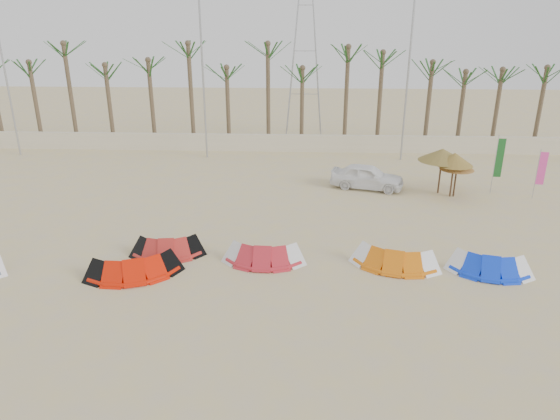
# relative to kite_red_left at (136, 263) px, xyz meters

# --- Properties ---
(ground) EXTENTS (120.00, 120.00, 0.00)m
(ground) POSITION_rel_kite_red_left_xyz_m (5.49, -2.20, -0.42)
(ground) COLOR tan
(ground) RESTS_ON ground
(boundary_wall) EXTENTS (60.00, 0.30, 1.30)m
(boundary_wall) POSITION_rel_kite_red_left_xyz_m (5.49, 19.80, 0.23)
(boundary_wall) COLOR beige
(boundary_wall) RESTS_ON ground
(palm_line) EXTENTS (52.00, 4.00, 7.70)m
(palm_line) POSITION_rel_kite_red_left_xyz_m (6.16, 21.30, 6.02)
(palm_line) COLOR brown
(palm_line) RESTS_ON ground
(lamp_a) EXTENTS (1.25, 0.14, 11.00)m
(lamp_a) POSITION_rel_kite_red_left_xyz_m (-14.47, 17.80, 5.35)
(lamp_a) COLOR #A5A8AD
(lamp_a) RESTS_ON ground
(lamp_b) EXTENTS (1.25, 0.14, 11.00)m
(lamp_b) POSITION_rel_kite_red_left_xyz_m (-0.47, 17.80, 5.35)
(lamp_b) COLOR #A5A8AD
(lamp_b) RESTS_ON ground
(lamp_c) EXTENTS (1.25, 0.14, 11.00)m
(lamp_c) POSITION_rel_kite_red_left_xyz_m (13.53, 17.80, 5.35)
(lamp_c) COLOR #A5A8AD
(lamp_c) RESTS_ON ground
(pylon) EXTENTS (3.00, 3.00, 14.00)m
(pylon) POSITION_rel_kite_red_left_xyz_m (6.49, 25.80, -0.42)
(pylon) COLOR #A5A8AD
(pylon) RESTS_ON ground
(kite_red_left) EXTENTS (3.92, 2.53, 0.90)m
(kite_red_left) POSITION_rel_kite_red_left_xyz_m (0.00, 0.00, 0.00)
(kite_red_left) COLOR red
(kite_red_left) RESTS_ON ground
(kite_red_mid) EXTENTS (3.16, 1.82, 0.90)m
(kite_red_mid) POSITION_rel_kite_red_left_xyz_m (0.83, 1.81, -0.00)
(kite_red_mid) COLOR red
(kite_red_mid) RESTS_ON ground
(kite_red_right) EXTENTS (3.32, 1.64, 0.90)m
(kite_red_right) POSITION_rel_kite_red_left_xyz_m (4.95, 1.34, -0.00)
(kite_red_right) COLOR red
(kite_red_right) RESTS_ON ground
(kite_orange) EXTENTS (3.71, 2.31, 0.90)m
(kite_orange) POSITION_rel_kite_red_left_xyz_m (10.26, 1.23, -0.00)
(kite_orange) COLOR orange
(kite_orange) RESTS_ON ground
(kite_blue) EXTENTS (3.38, 2.15, 0.90)m
(kite_blue) POSITION_rel_kite_red_left_xyz_m (13.88, 0.83, -0.00)
(kite_blue) COLOR #0C35E9
(kite_blue) RESTS_ON ground
(parasol_left) EXTENTS (2.67, 2.67, 2.62)m
(parasol_left) POSITION_rel_kite_red_left_xyz_m (14.34, 10.44, 1.85)
(parasol_left) COLOR #4C331E
(parasol_left) RESTS_ON ground
(parasol_mid) EXTENTS (2.07, 2.07, 2.53)m
(parasol_mid) POSITION_rel_kite_red_left_xyz_m (14.87, 9.87, 1.75)
(parasol_mid) COLOR #4C331E
(parasol_mid) RESTS_ON ground
(parasol_right) EXTENTS (1.90, 1.90, 2.28)m
(parasol_right) POSITION_rel_kite_red_left_xyz_m (15.07, 9.88, 1.50)
(parasol_right) COLOR #4C331E
(parasol_right) RESTS_ON ground
(flag_pink) EXTENTS (0.45, 0.10, 2.83)m
(flag_pink) POSITION_rel_kite_red_left_xyz_m (19.56, 9.74, 1.26)
(flag_pink) COLOR #A5A8AD
(flag_pink) RESTS_ON ground
(flag_green) EXTENTS (0.45, 0.05, 3.41)m
(flag_green) POSITION_rel_kite_red_left_xyz_m (17.50, 10.49, 1.60)
(flag_green) COLOR #A5A8AD
(flag_green) RESTS_ON ground
(car) EXTENTS (4.56, 2.80, 1.45)m
(car) POSITION_rel_kite_red_left_xyz_m (10.30, 11.11, 0.30)
(car) COLOR white
(car) RESTS_ON ground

